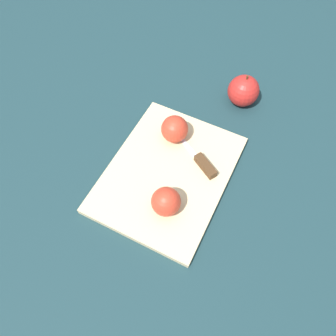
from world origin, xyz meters
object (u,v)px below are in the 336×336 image
apple_half_left (166,202)px  apple_half_right (175,129)px  knife (204,164)px  apple_whole (243,91)px

apple_half_left → apple_half_right: 0.21m
knife → apple_whole: 0.27m
apple_half_left → knife: (0.15, -0.05, -0.03)m
knife → apple_whole: bearing=-60.2°
apple_whole → apple_half_left: bearing=170.0°
apple_half_left → knife: apple_half_left is taller
apple_half_right → knife: 0.12m
knife → apple_half_left: bearing=107.8°
apple_half_right → apple_half_left: bearing=24.7°
apple_half_left → apple_whole: bearing=-158.3°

